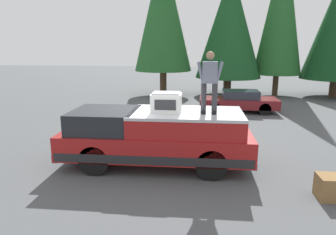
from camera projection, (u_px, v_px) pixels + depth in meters
name	position (u px, v px, depth m)	size (l,w,h in m)	color
ground_plane	(150.00, 161.00, 9.62)	(90.00, 90.00, 0.00)	#4C4F51
pickup_truck	(156.00, 137.00, 9.11)	(2.01, 5.54, 1.65)	maroon
compressor_unit	(166.00, 102.00, 8.76)	(0.65, 0.84, 0.56)	silver
person_on_truck_bed	(210.00, 81.00, 8.42)	(0.29, 0.72, 1.69)	#333338
parked_car_maroon	(239.00, 101.00, 16.66)	(1.64, 4.10, 1.16)	maroon
wooden_crate	(330.00, 187.00, 7.20)	(0.56, 0.56, 0.56)	olive
conifer_left	(281.00, 6.00, 21.01)	(3.25, 3.25, 10.65)	#4C3826
conifer_center_left	(230.00, 24.00, 21.41)	(4.57, 4.57, 8.61)	#4C3826
conifer_center_right	(163.00, 10.00, 21.10)	(3.96, 3.96, 9.93)	#4C3826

